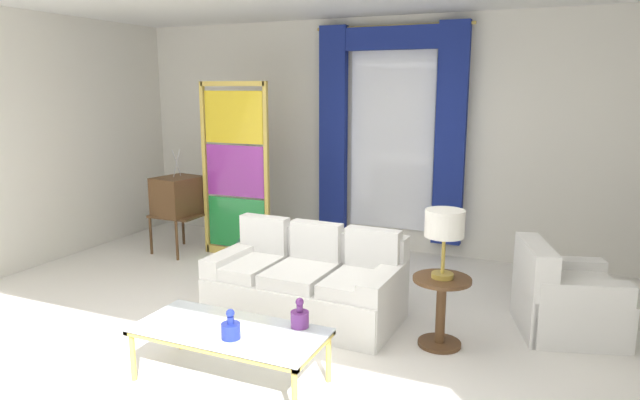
{
  "coord_description": "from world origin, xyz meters",
  "views": [
    {
      "loc": [
        2.16,
        -3.99,
        2.13
      ],
      "look_at": [
        0.01,
        0.9,
        1.05
      ],
      "focal_mm": 31.42,
      "sensor_mm": 36.0,
      "label": 1
    }
  ],
  "objects_px": {
    "armchair_white": "(562,301)",
    "round_side_table": "(441,305)",
    "stained_glass_divider": "(235,174)",
    "table_lamp_brass": "(445,227)",
    "coffee_table": "(230,333)",
    "peacock_figurine": "(245,253)",
    "couch_white_long": "(308,283)",
    "bottle_crystal_tall": "(231,329)",
    "bottle_blue_decanter": "(300,317)",
    "vintage_tv": "(178,197)"
  },
  "relations": [
    {
      "from": "armchair_white",
      "to": "round_side_table",
      "type": "distance_m",
      "value": 1.16
    },
    {
      "from": "stained_glass_divider",
      "to": "table_lamp_brass",
      "type": "bearing_deg",
      "value": -27.18
    },
    {
      "from": "coffee_table",
      "to": "peacock_figurine",
      "type": "relative_size",
      "value": 2.34
    },
    {
      "from": "couch_white_long",
      "to": "bottle_crystal_tall",
      "type": "distance_m",
      "value": 1.51
    },
    {
      "from": "couch_white_long",
      "to": "table_lamp_brass",
      "type": "distance_m",
      "value": 1.49
    },
    {
      "from": "bottle_blue_decanter",
      "to": "peacock_figurine",
      "type": "height_order",
      "value": "bottle_blue_decanter"
    },
    {
      "from": "couch_white_long",
      "to": "peacock_figurine",
      "type": "relative_size",
      "value": 2.98
    },
    {
      "from": "bottle_blue_decanter",
      "to": "stained_glass_divider",
      "type": "distance_m",
      "value": 3.28
    },
    {
      "from": "vintage_tv",
      "to": "table_lamp_brass",
      "type": "height_order",
      "value": "vintage_tv"
    },
    {
      "from": "coffee_table",
      "to": "vintage_tv",
      "type": "relative_size",
      "value": 1.05
    },
    {
      "from": "couch_white_long",
      "to": "coffee_table",
      "type": "xyz_separation_m",
      "value": [
        0.0,
        -1.37,
        0.07
      ]
    },
    {
      "from": "coffee_table",
      "to": "armchair_white",
      "type": "xyz_separation_m",
      "value": [
        2.21,
        1.9,
        -0.09
      ]
    },
    {
      "from": "coffee_table",
      "to": "bottle_blue_decanter",
      "type": "height_order",
      "value": "bottle_blue_decanter"
    },
    {
      "from": "bottle_crystal_tall",
      "to": "vintage_tv",
      "type": "xyz_separation_m",
      "value": [
        -2.51,
        2.68,
        0.25
      ]
    },
    {
      "from": "armchair_white",
      "to": "round_side_table",
      "type": "relative_size",
      "value": 1.7
    },
    {
      "from": "couch_white_long",
      "to": "peacock_figurine",
      "type": "distance_m",
      "value": 1.49
    },
    {
      "from": "armchair_white",
      "to": "table_lamp_brass",
      "type": "distance_m",
      "value": 1.37
    },
    {
      "from": "coffee_table",
      "to": "stained_glass_divider",
      "type": "distance_m",
      "value": 3.23
    },
    {
      "from": "armchair_white",
      "to": "stained_glass_divider",
      "type": "distance_m",
      "value": 4.0
    },
    {
      "from": "couch_white_long",
      "to": "coffee_table",
      "type": "height_order",
      "value": "couch_white_long"
    },
    {
      "from": "armchair_white",
      "to": "peacock_figurine",
      "type": "bearing_deg",
      "value": 174.64
    },
    {
      "from": "couch_white_long",
      "to": "armchair_white",
      "type": "xyz_separation_m",
      "value": [
        2.21,
        0.53,
        -0.02
      ]
    },
    {
      "from": "coffee_table",
      "to": "round_side_table",
      "type": "distance_m",
      "value": 1.76
    },
    {
      "from": "couch_white_long",
      "to": "peacock_figurine",
      "type": "xyz_separation_m",
      "value": [
        -1.22,
        0.85,
        -0.08
      ]
    },
    {
      "from": "couch_white_long",
      "to": "peacock_figurine",
      "type": "height_order",
      "value": "couch_white_long"
    },
    {
      "from": "stained_glass_divider",
      "to": "peacock_figurine",
      "type": "height_order",
      "value": "stained_glass_divider"
    },
    {
      "from": "coffee_table",
      "to": "vintage_tv",
      "type": "height_order",
      "value": "vintage_tv"
    },
    {
      "from": "bottle_blue_decanter",
      "to": "bottle_crystal_tall",
      "type": "xyz_separation_m",
      "value": [
        -0.36,
        -0.36,
        -0.0
      ]
    },
    {
      "from": "bottle_blue_decanter",
      "to": "stained_glass_divider",
      "type": "height_order",
      "value": "stained_glass_divider"
    },
    {
      "from": "vintage_tv",
      "to": "table_lamp_brass",
      "type": "distance_m",
      "value": 3.95
    },
    {
      "from": "bottle_blue_decanter",
      "to": "peacock_figurine",
      "type": "relative_size",
      "value": 0.37
    },
    {
      "from": "coffee_table",
      "to": "vintage_tv",
      "type": "bearing_deg",
      "value": 133.4
    },
    {
      "from": "coffee_table",
      "to": "table_lamp_brass",
      "type": "relative_size",
      "value": 2.47
    },
    {
      "from": "armchair_white",
      "to": "table_lamp_brass",
      "type": "relative_size",
      "value": 1.77
    },
    {
      "from": "bottle_crystal_tall",
      "to": "stained_glass_divider",
      "type": "bearing_deg",
      "value": 121.43
    },
    {
      "from": "coffee_table",
      "to": "bottle_crystal_tall",
      "type": "xyz_separation_m",
      "value": [
        0.1,
        -0.13,
        0.11
      ]
    },
    {
      "from": "bottle_blue_decanter",
      "to": "round_side_table",
      "type": "distance_m",
      "value": 1.28
    },
    {
      "from": "coffee_table",
      "to": "bottle_crystal_tall",
      "type": "relative_size",
      "value": 6.52
    },
    {
      "from": "coffee_table",
      "to": "bottle_crystal_tall",
      "type": "bearing_deg",
      "value": -52.91
    },
    {
      "from": "bottle_blue_decanter",
      "to": "armchair_white",
      "type": "xyz_separation_m",
      "value": [
        1.76,
        1.66,
        -0.2
      ]
    },
    {
      "from": "bottle_crystal_tall",
      "to": "couch_white_long",
      "type": "bearing_deg",
      "value": 93.8
    },
    {
      "from": "couch_white_long",
      "to": "stained_glass_divider",
      "type": "xyz_separation_m",
      "value": [
        -1.63,
        1.34,
        0.75
      ]
    },
    {
      "from": "bottle_blue_decanter",
      "to": "vintage_tv",
      "type": "bearing_deg",
      "value": 141.09
    },
    {
      "from": "vintage_tv",
      "to": "stained_glass_divider",
      "type": "relative_size",
      "value": 0.61
    },
    {
      "from": "bottle_crystal_tall",
      "to": "armchair_white",
      "type": "height_order",
      "value": "armchair_white"
    },
    {
      "from": "table_lamp_brass",
      "to": "coffee_table",
      "type": "bearing_deg",
      "value": -136.87
    },
    {
      "from": "table_lamp_brass",
      "to": "couch_white_long",
      "type": "bearing_deg",
      "value": 172.81
    },
    {
      "from": "couch_white_long",
      "to": "bottle_blue_decanter",
      "type": "height_order",
      "value": "couch_white_long"
    },
    {
      "from": "stained_glass_divider",
      "to": "table_lamp_brass",
      "type": "distance_m",
      "value": 3.28
    },
    {
      "from": "peacock_figurine",
      "to": "bottle_blue_decanter",
      "type": "bearing_deg",
      "value": -49.78
    }
  ]
}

